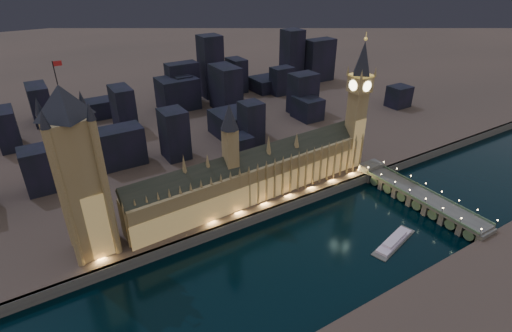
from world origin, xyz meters
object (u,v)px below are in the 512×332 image
victoria_tower (77,167)px  westminster_bridge (416,197)px  palace_of_westminster (254,175)px  river_boat (394,241)px  elizabeth_tower (359,96)px

victoria_tower → westminster_bridge: victoria_tower is taller
victoria_tower → westminster_bridge: 243.00m
palace_of_westminster → westminster_bridge: size_ratio=1.79×
river_boat → elizabeth_tower: bearing=63.8°
victoria_tower → westminster_bridge: (226.04, -65.36, -60.71)m
river_boat → victoria_tower: bearing=152.6°
elizabeth_tower → westminster_bridge: 92.59m
victoria_tower → river_boat: 206.19m
victoria_tower → elizabeth_tower: bearing=0.0°
elizabeth_tower → river_boat: bearing=-116.2°
palace_of_westminster → river_boat: (56.31, -89.78, -24.81)m
palace_of_westminster → river_boat: 108.84m
elizabeth_tower → westminster_bridge: size_ratio=1.00×
victoria_tower → westminster_bridge: bearing=-16.1°
elizabeth_tower → river_boat: 122.01m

